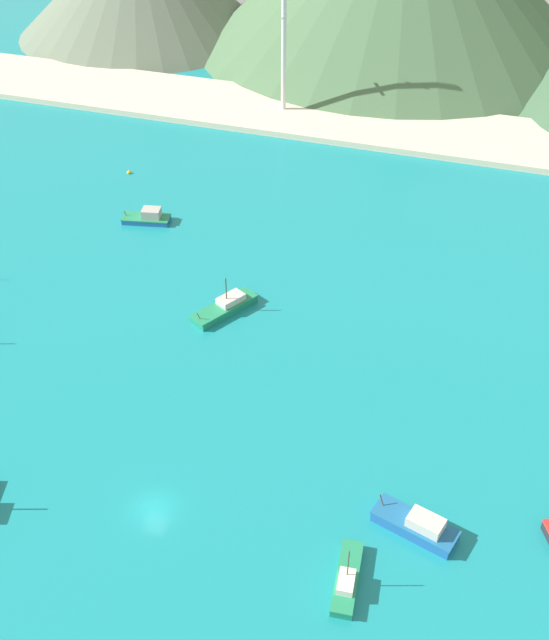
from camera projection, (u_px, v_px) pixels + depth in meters
name	position (u px, v px, depth m)	size (l,w,h in m)	color
ground	(250.00, 339.00, 104.26)	(260.00, 280.00, 0.50)	teal
fishing_boat_2	(347.00, 579.00, 74.18)	(2.91, 8.38, 5.45)	#198466
fishing_boat_3	(417.00, 525.00, 78.80)	(9.28, 5.32, 2.75)	#1E5BA8
fishing_boat_5	(148.00, 217.00, 127.67)	(8.24, 4.74, 2.40)	#1E5BA8
fishing_boat_10	(225.00, 307.00, 108.33)	(7.42, 10.36, 5.48)	#198466
buoy_0	(129.00, 173.00, 141.69)	(0.81, 0.81, 0.81)	gold
beach_strip	(369.00, 123.00, 157.98)	(247.00, 22.48, 1.20)	beige
radio_tower	(284.00, 35.00, 153.04)	(3.20, 2.56, 32.01)	silver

